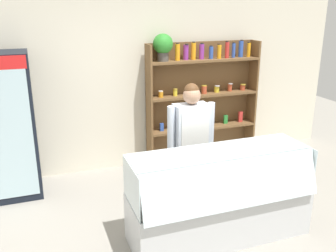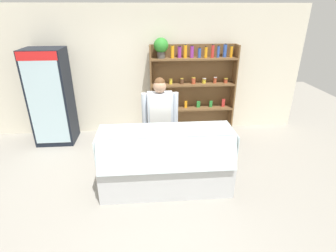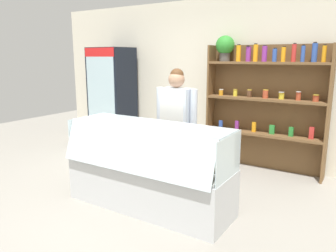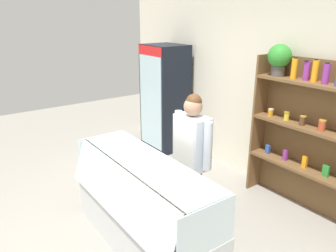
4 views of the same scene
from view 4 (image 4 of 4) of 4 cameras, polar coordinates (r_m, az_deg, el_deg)
ground_plane at (r=4.07m, az=-5.43°, el=-17.79°), size 12.00×12.00×0.00m
back_wall at (r=4.89m, az=17.19°, el=5.38°), size 6.80×0.10×2.70m
drinks_fridge at (r=6.03m, az=-0.58°, el=4.88°), size 0.75×0.63×1.92m
shelving_unit at (r=4.29m, az=24.48°, el=0.41°), size 1.82×0.30×2.08m
deli_display_case at (r=3.69m, az=-4.26°, el=-16.01°), size 1.98×0.72×1.01m
shop_clerk at (r=3.77m, az=4.14°, el=-4.24°), size 0.61×0.25×1.61m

